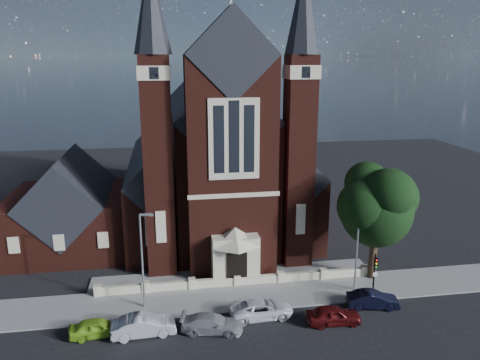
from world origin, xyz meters
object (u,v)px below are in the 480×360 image
object	(u,v)px
traffic_signal	(375,271)
church	(215,158)
car_silver_b	(212,324)
car_navy	(373,300)
street_lamp_left	(143,255)
car_lime_van	(97,328)
car_silver_a	(143,326)
street_lamp_right	(358,242)
car_white_suv	(261,309)
parish_hall	(70,212)
car_dark_red	(334,315)
street_tree	(379,207)

from	to	relation	value
traffic_signal	church	bearing A→B (deg)	118.20
car_silver_b	car_navy	xyz separation A→B (m)	(13.30, 1.38, 0.02)
street_lamp_left	traffic_signal	distance (m)	19.08
car_silver_b	car_navy	bearing A→B (deg)	-71.26
traffic_signal	car_lime_van	xyz separation A→B (m)	(-22.30, -1.89, -1.92)
church	car_silver_a	xyz separation A→B (m)	(-7.93, -22.87, -7.41)
car_navy	church	bearing A→B (deg)	36.37
street_lamp_right	traffic_signal	size ratio (longest dim) A/B	2.02
traffic_signal	car_white_suv	size ratio (longest dim) A/B	0.80
car_silver_a	car_silver_b	xyz separation A→B (m)	(4.99, -0.37, -0.10)
church	car_white_suv	size ratio (longest dim) A/B	6.94
parish_hall	street_lamp_left	distance (m)	16.18
church	parish_hall	size ratio (longest dim) A/B	2.86
church	parish_hall	xyz separation A→B (m)	(-16.00, -4.94, -4.17)
street_lamp_right	car_navy	size ratio (longest dim) A/B	1.93
car_white_suv	car_dark_red	bearing A→B (deg)	-112.18
church	car_dark_red	distance (m)	25.58
street_tree	car_silver_b	world-z (taller)	street_tree
street_lamp_left	car_navy	bearing A→B (deg)	-9.07
traffic_signal	car_silver_b	bearing A→B (deg)	-168.95
street_lamp_right	car_silver_a	world-z (taller)	street_lamp_right
street_tree	car_silver_a	world-z (taller)	street_tree
car_dark_red	street_lamp_right	bearing A→B (deg)	-35.72
street_lamp_right	car_dark_red	bearing A→B (deg)	-128.51
car_silver_a	car_navy	xyz separation A→B (m)	(18.29, 1.01, -0.08)
traffic_signal	car_silver_a	distance (m)	19.16
car_lime_van	parish_hall	bearing A→B (deg)	8.85
church	car_navy	xyz separation A→B (m)	(10.36, -21.86, -7.50)
traffic_signal	car_silver_b	size ratio (longest dim) A/B	0.87
car_silver_a	car_dark_red	distance (m)	14.31
church	car_navy	distance (m)	25.33
car_navy	parish_hall	bearing A→B (deg)	68.31
street_lamp_left	car_dark_red	size ratio (longest dim) A/B	1.94
street_lamp_right	car_lime_van	size ratio (longest dim) A/B	2.07
street_lamp_left	car_silver_b	distance (m)	7.66
traffic_signal	car_lime_van	distance (m)	22.46
car_navy	street_tree	bearing A→B (deg)	-14.77
car_white_suv	car_dark_red	distance (m)	5.56
church	street_tree	xyz separation A→B (m)	(12.60, -17.23, -1.23)
church	traffic_signal	distance (m)	23.94
church	street_lamp_right	world-z (taller)	church
car_silver_a	car_dark_red	bearing A→B (deg)	-97.50
parish_hall	car_silver_a	world-z (taller)	parish_hall
street_tree	car_dark_red	world-z (taller)	street_tree
street_tree	car_silver_a	xyz separation A→B (m)	(-20.52, -5.63, -6.19)
street_lamp_right	traffic_signal	distance (m)	2.71
street_lamp_left	car_dark_red	distance (m)	15.52
street_lamp_left	car_silver_a	distance (m)	5.48
street_lamp_left	car_lime_van	size ratio (longest dim) A/B	2.07
street_tree	street_lamp_right	bearing A→B (deg)	-145.74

